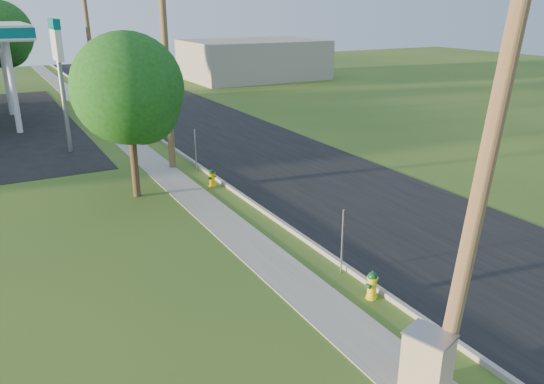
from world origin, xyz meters
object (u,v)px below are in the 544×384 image
object	(u,v)px
hydrant_near	(372,285)
hydrant_mid	(212,178)
utility_pole_near	(486,165)
tree_verge	(131,93)
utility_pole_mid	(166,64)
price_pylon	(57,48)
hydrant_far	(131,120)
tree_lot	(0,37)
utility_cabinet	(426,367)
utility_pole_far	(90,44)

from	to	relation	value
hydrant_near	hydrant_mid	distance (m)	10.79
utility_pole_near	tree_verge	distance (m)	14.88
utility_pole_mid	price_pylon	xyz separation A→B (m)	(-3.90, 5.50, 0.48)
hydrant_far	tree_lot	bearing A→B (deg)	113.72
utility_pole_mid	hydrant_far	distance (m)	11.35
tree_verge	utility_pole_mid	bearing A→B (deg)	52.77
utility_pole_near	utility_cabinet	bearing A→B (deg)	175.72
tree_verge	hydrant_near	size ratio (longest dim) A/B	8.00
hydrant_mid	utility_pole_near	bearing A→B (deg)	-92.34
hydrant_far	hydrant_mid	bearing A→B (deg)	-90.44
utility_pole_mid	tree_lot	size ratio (longest dim) A/B	1.23
price_pylon	hydrant_near	distance (m)	21.02
tree_verge	tree_lot	xyz separation A→B (m)	(-3.04, 28.00, 0.87)
utility_pole_mid	hydrant_far	bearing A→B (deg)	86.16
utility_pole_near	hydrant_far	world-z (taller)	utility_pole_near
utility_pole_far	price_pylon	distance (m)	13.11
utility_pole_mid	hydrant_mid	distance (m)	5.84
price_pylon	utility_pole_mid	bearing A→B (deg)	-54.66
tree_verge	hydrant_near	world-z (taller)	tree_verge
tree_lot	hydrant_mid	xyz separation A→B (m)	(6.17, -28.24, -4.74)
hydrant_mid	utility_pole_mid	bearing A→B (deg)	99.32
utility_pole_near	utility_cabinet	world-z (taller)	utility_pole_near
price_pylon	utility_cabinet	xyz separation A→B (m)	(3.07, -23.44, -4.67)
tree_verge	hydrant_mid	world-z (taller)	tree_verge
utility_pole_far	hydrant_mid	size ratio (longest dim) A/B	12.04
utility_pole_near	hydrant_mid	world-z (taller)	utility_pole_near
tree_verge	hydrant_far	distance (m)	14.61
utility_pole_mid	utility_cabinet	size ratio (longest dim) A/B	6.43
hydrant_near	utility_pole_near	bearing A→B (deg)	-101.16
utility_pole_far	hydrant_far	xyz separation A→B (m)	(0.70, -7.64, -4.43)
utility_pole_far	utility_cabinet	xyz separation A→B (m)	(-0.83, -35.94, -4.04)
tree_verge	utility_pole_near	bearing A→B (deg)	-80.15
utility_pole_near	utility_cabinet	distance (m)	4.12
utility_pole_near	tree_verge	xyz separation A→B (m)	(-2.54, 14.65, -0.55)
hydrant_mid	hydrant_far	size ratio (longest dim) A/B	1.03
tree_lot	utility_cabinet	distance (m)	43.07
utility_pole_near	hydrant_mid	bearing A→B (deg)	87.66
utility_pole_far	hydrant_mid	world-z (taller)	utility_pole_far
hydrant_near	utility_cabinet	distance (m)	3.89
utility_pole_far	tree_lot	bearing A→B (deg)	130.01
utility_pole_near	utility_pole_mid	size ratio (longest dim) A/B	0.97
utility_pole_far	hydrant_near	world-z (taller)	utility_pole_far
utility_pole_near	price_pylon	world-z (taller)	utility_pole_near
price_pylon	hydrant_mid	xyz separation A→B (m)	(4.49, -9.09, -5.05)
price_pylon	utility_pole_near	bearing A→B (deg)	-80.58
hydrant_far	utility_pole_near	bearing A→B (deg)	-91.41
utility_pole_mid	utility_pole_far	world-z (taller)	utility_pole_mid
hydrant_near	utility_cabinet	bearing A→B (deg)	-113.41
utility_pole_far	hydrant_near	bearing A→B (deg)	-88.74
utility_pole_mid	tree_verge	size ratio (longest dim) A/B	1.48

